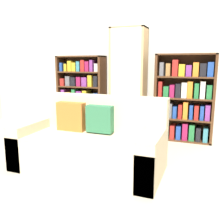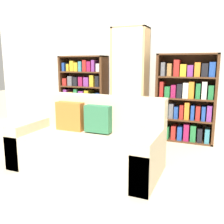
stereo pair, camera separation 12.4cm
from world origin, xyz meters
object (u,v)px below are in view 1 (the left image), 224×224
(couch, at_px, (90,144))
(bookshelf_right, at_px, (185,100))
(bookshelf_left, at_px, (82,94))
(wine_bottle, at_px, (137,137))
(display_cabinet, at_px, (129,83))

(couch, height_order, bookshelf_right, bookshelf_right)
(bookshelf_left, xyz_separation_m, wine_bottle, (1.25, -0.61, -0.53))
(display_cabinet, bearing_deg, bookshelf_left, 178.95)
(bookshelf_right, height_order, wine_bottle, bookshelf_right)
(wine_bottle, bearing_deg, display_cabinet, 119.41)
(couch, distance_m, display_cabinet, 1.66)
(bookshelf_left, distance_m, bookshelf_right, 1.87)
(bookshelf_left, relative_size, bookshelf_right, 0.99)
(display_cabinet, bearing_deg, wine_bottle, -60.59)
(bookshelf_right, relative_size, wine_bottle, 3.81)
(bookshelf_right, distance_m, wine_bottle, 1.01)
(display_cabinet, distance_m, wine_bottle, 1.03)
(display_cabinet, relative_size, bookshelf_right, 1.31)
(couch, xyz_separation_m, wine_bottle, (0.34, 0.95, -0.15))
(bookshelf_right, bearing_deg, bookshelf_left, 179.98)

